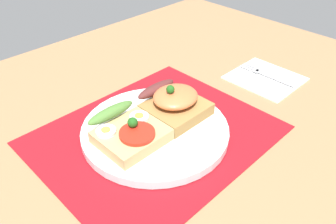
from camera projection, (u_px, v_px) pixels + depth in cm
name	position (u px, v px, depth cm)	size (l,w,h in cm)	color
ground_plane	(156.00, 142.00, 58.25)	(120.00, 90.00, 3.20)	#9E714B
placemat	(155.00, 134.00, 57.23)	(37.22, 30.84, 0.30)	maroon
plate	(155.00, 130.00, 56.71)	(24.34, 24.34, 1.46)	white
sandwich_egg_tomato	(128.00, 131.00, 53.08)	(9.95, 10.34, 4.18)	tan
sandwich_salmon	(174.00, 102.00, 58.31)	(9.77, 10.54, 5.91)	olive
napkin	(265.00, 78.00, 72.25)	(12.83, 13.60, 0.60)	white
fork	(265.00, 74.00, 72.58)	(1.62, 12.74, 0.32)	#B7B7BC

